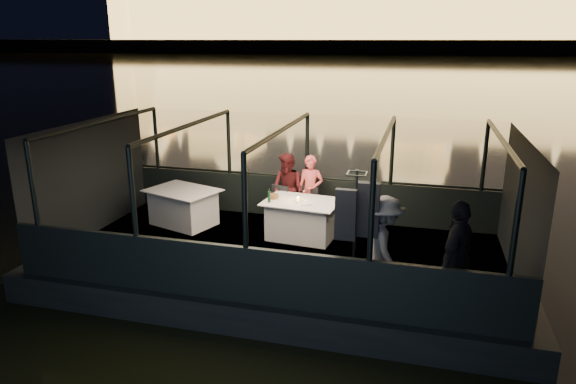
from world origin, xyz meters
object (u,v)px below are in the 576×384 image
(dining_table_central, at_px, (302,219))
(dining_table_aft, at_px, (183,207))
(coat_stand, at_px, (354,241))
(passenger_dark, at_px, (457,259))
(chair_port_right, at_px, (308,208))
(wine_bottle, at_px, (269,195))
(person_woman_coral, at_px, (310,191))
(passenger_stripe, at_px, (384,242))
(chair_port_left, at_px, (278,207))
(person_man_maroon, at_px, (288,190))

(dining_table_central, xyz_separation_m, dining_table_aft, (-2.62, 0.11, 0.00))
(coat_stand, bearing_deg, passenger_dark, -6.20)
(chair_port_right, height_order, passenger_dark, passenger_dark)
(passenger_dark, distance_m, wine_bottle, 3.98)
(person_woman_coral, bearing_deg, coat_stand, -64.28)
(dining_table_central, relative_size, dining_table_aft, 1.00)
(coat_stand, xyz_separation_m, wine_bottle, (-1.93, 1.91, 0.02))
(dining_table_central, xyz_separation_m, passenger_stripe, (1.76, -1.91, 0.47))
(chair_port_left, height_order, passenger_dark, passenger_dark)
(dining_table_central, relative_size, coat_stand, 0.72)
(dining_table_central, distance_m, passenger_stripe, 2.64)
(chair_port_left, height_order, person_woman_coral, person_woman_coral)
(person_man_maroon, xyz_separation_m, passenger_stripe, (2.24, -2.63, 0.10))
(dining_table_aft, bearing_deg, passenger_stripe, -24.77)
(dining_table_central, height_order, passenger_dark, passenger_dark)
(chair_port_right, bearing_deg, dining_table_aft, -154.25)
(chair_port_right, bearing_deg, dining_table_central, -73.63)
(dining_table_central, distance_m, dining_table_aft, 2.62)
(dining_table_aft, distance_m, passenger_stripe, 4.84)
(person_man_maroon, distance_m, passenger_stripe, 3.46)
(person_woman_coral, xyz_separation_m, wine_bottle, (-0.60, -1.03, 0.17))
(dining_table_aft, xyz_separation_m, chair_port_right, (2.61, 0.45, 0.06))
(chair_port_left, xyz_separation_m, wine_bottle, (0.02, -0.67, 0.47))
(passenger_stripe, xyz_separation_m, wine_bottle, (-2.36, 1.69, 0.06))
(dining_table_central, bearing_deg, person_man_maroon, 123.42)
(passenger_stripe, height_order, wine_bottle, passenger_stripe)
(chair_port_left, bearing_deg, passenger_dark, -22.24)
(person_man_maroon, xyz_separation_m, passenger_dark, (3.28, -3.01, 0.10))
(wine_bottle, bearing_deg, passenger_stripe, -35.59)
(passenger_dark, bearing_deg, dining_table_central, -106.54)
(dining_table_aft, xyz_separation_m, coat_stand, (3.94, -2.24, 0.51))
(wine_bottle, bearing_deg, person_man_maroon, 82.60)
(chair_port_left, bearing_deg, dining_table_aft, -153.83)
(chair_port_right, relative_size, person_woman_coral, 0.57)
(dining_table_aft, xyz_separation_m, wine_bottle, (2.02, -0.33, 0.53))
(person_woman_coral, relative_size, passenger_dark, 0.88)
(passenger_stripe, bearing_deg, coat_stand, 97.91)
(chair_port_right, height_order, person_man_maroon, person_man_maroon)
(person_man_maroon, bearing_deg, passenger_dark, -18.27)
(person_man_maroon, bearing_deg, dining_table_central, -32.24)
(chair_port_right, xyz_separation_m, person_woman_coral, (0.00, 0.24, 0.30))
(passenger_stripe, relative_size, passenger_dark, 0.92)
(dining_table_central, bearing_deg, dining_table_aft, 177.62)
(dining_table_aft, height_order, wine_bottle, wine_bottle)
(chair_port_right, height_order, coat_stand, coat_stand)
(dining_table_aft, distance_m, chair_port_right, 2.65)
(dining_table_central, height_order, chair_port_right, chair_port_right)
(dining_table_central, distance_m, chair_port_left, 0.77)
(person_woman_coral, distance_m, passenger_dark, 4.17)
(dining_table_aft, relative_size, chair_port_left, 1.70)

